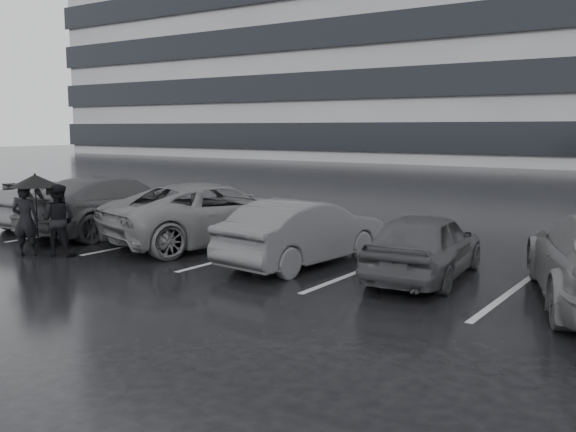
{
  "coord_description": "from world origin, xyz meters",
  "views": [
    {
      "loc": [
        6.21,
        -8.51,
        2.69
      ],
      "look_at": [
        -0.33,
        1.0,
        1.1
      ],
      "focal_mm": 40.0,
      "sensor_mm": 36.0,
      "label": 1
    }
  ],
  "objects_px": {
    "car_west_d": "(57,204)",
    "pedestrian_right": "(58,220)",
    "car_main": "(425,245)",
    "pedestrian_left": "(26,221)",
    "car_west_c": "(114,204)",
    "car_west_a": "(304,232)",
    "car_west_b": "(214,213)"
  },
  "relations": [
    {
      "from": "car_main",
      "to": "pedestrian_left",
      "type": "distance_m",
      "value": 8.26
    },
    {
      "from": "car_west_d",
      "to": "pedestrian_right",
      "type": "height_order",
      "value": "pedestrian_right"
    },
    {
      "from": "car_west_b",
      "to": "car_west_c",
      "type": "height_order",
      "value": "car_west_c"
    },
    {
      "from": "car_west_a",
      "to": "pedestrian_right",
      "type": "xyz_separation_m",
      "value": [
        -4.76,
        -2.21,
        0.12
      ]
    },
    {
      "from": "car_west_a",
      "to": "pedestrian_right",
      "type": "distance_m",
      "value": 5.24
    },
    {
      "from": "car_west_a",
      "to": "car_west_b",
      "type": "distance_m",
      "value": 3.07
    },
    {
      "from": "car_west_d",
      "to": "car_west_c",
      "type": "bearing_deg",
      "value": 179.88
    },
    {
      "from": "pedestrian_left",
      "to": "pedestrian_right",
      "type": "relative_size",
      "value": 0.99
    },
    {
      "from": "car_west_b",
      "to": "car_west_d",
      "type": "distance_m",
      "value": 5.39
    },
    {
      "from": "car_main",
      "to": "car_west_d",
      "type": "height_order",
      "value": "car_west_d"
    },
    {
      "from": "car_west_c",
      "to": "pedestrian_right",
      "type": "relative_size",
      "value": 3.32
    },
    {
      "from": "car_main",
      "to": "car_west_b",
      "type": "xyz_separation_m",
      "value": [
        -5.43,
        0.53,
        0.1
      ]
    },
    {
      "from": "car_main",
      "to": "car_west_c",
      "type": "distance_m",
      "value": 8.61
    },
    {
      "from": "car_main",
      "to": "car_west_c",
      "type": "bearing_deg",
      "value": -8.18
    },
    {
      "from": "pedestrian_right",
      "to": "car_west_d",
      "type": "bearing_deg",
      "value": -61.78
    },
    {
      "from": "car_west_a",
      "to": "car_west_b",
      "type": "xyz_separation_m",
      "value": [
        -2.98,
        0.74,
        0.07
      ]
    },
    {
      "from": "car_west_d",
      "to": "pedestrian_right",
      "type": "relative_size",
      "value": 2.47
    },
    {
      "from": "car_main",
      "to": "pedestrian_right",
      "type": "xyz_separation_m",
      "value": [
        -7.21,
        -2.42,
        0.15
      ]
    },
    {
      "from": "car_west_b",
      "to": "pedestrian_right",
      "type": "height_order",
      "value": "pedestrian_right"
    },
    {
      "from": "car_main",
      "to": "pedestrian_left",
      "type": "xyz_separation_m",
      "value": [
        -7.76,
        -2.82,
        0.14
      ]
    },
    {
      "from": "car_west_a",
      "to": "pedestrian_left",
      "type": "xyz_separation_m",
      "value": [
        -5.31,
        -2.61,
        0.11
      ]
    },
    {
      "from": "car_west_c",
      "to": "car_west_d",
      "type": "bearing_deg",
      "value": 5.34
    },
    {
      "from": "car_west_a",
      "to": "car_west_d",
      "type": "distance_m",
      "value": 8.36
    },
    {
      "from": "pedestrian_left",
      "to": "car_main",
      "type": "bearing_deg",
      "value": 166.76
    },
    {
      "from": "pedestrian_right",
      "to": "car_west_a",
      "type": "bearing_deg",
      "value": 178.36
    },
    {
      "from": "car_west_a",
      "to": "pedestrian_left",
      "type": "height_order",
      "value": "pedestrian_left"
    },
    {
      "from": "car_main",
      "to": "car_west_d",
      "type": "xyz_separation_m",
      "value": [
        -10.8,
        0.13,
        0.01
      ]
    },
    {
      "from": "car_west_d",
      "to": "pedestrian_left",
      "type": "distance_m",
      "value": 4.24
    },
    {
      "from": "car_main",
      "to": "pedestrian_left",
      "type": "relative_size",
      "value": 2.39
    },
    {
      "from": "car_main",
      "to": "car_west_d",
      "type": "distance_m",
      "value": 10.8
    },
    {
      "from": "car_west_a",
      "to": "car_west_b",
      "type": "height_order",
      "value": "car_west_b"
    },
    {
      "from": "car_west_c",
      "to": "pedestrian_left",
      "type": "xyz_separation_m",
      "value": [
        0.84,
        -3.09,
        0.02
      ]
    }
  ]
}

